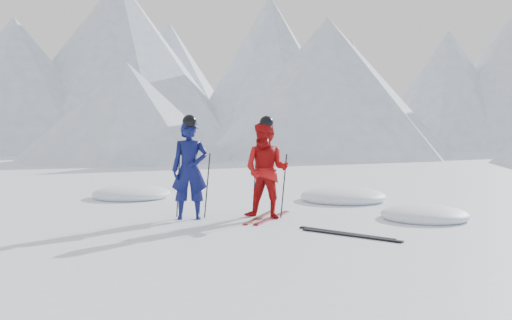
# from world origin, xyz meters

# --- Properties ---
(ground) EXTENTS (160.00, 160.00, 0.00)m
(ground) POSITION_xyz_m (0.00, 0.00, 0.00)
(ground) COLOR white
(ground) RESTS_ON ground
(mountain_range) EXTENTS (106.15, 62.94, 15.53)m
(mountain_range) POSITION_xyz_m (5.71, 35.31, 6.72)
(mountain_range) COLOR #B2BCD1
(mountain_range) RESTS_ON ground
(skier_blue) EXTENTS (0.78, 0.64, 1.83)m
(skier_blue) POSITION_xyz_m (-2.78, 0.18, 0.91)
(skier_blue) COLOR #0C1148
(skier_blue) RESTS_ON ground
(skier_red) EXTENTS (0.93, 0.75, 1.81)m
(skier_red) POSITION_xyz_m (-1.44, 0.64, 0.90)
(skier_red) COLOR #AB0D0E
(skier_red) RESTS_ON ground
(pole_blue_left) EXTENTS (0.12, 0.09, 1.22)m
(pole_blue_left) POSITION_xyz_m (-3.08, 0.33, 0.61)
(pole_blue_left) COLOR black
(pole_blue_left) RESTS_ON ground
(pole_blue_right) EXTENTS (0.12, 0.07, 1.22)m
(pole_blue_right) POSITION_xyz_m (-2.53, 0.43, 0.61)
(pole_blue_right) COLOR black
(pole_blue_right) RESTS_ON ground
(pole_red_left) EXTENTS (0.12, 0.10, 1.20)m
(pole_red_left) POSITION_xyz_m (-1.74, 0.89, 0.60)
(pole_red_left) COLOR black
(pole_red_left) RESTS_ON ground
(pole_red_right) EXTENTS (0.12, 0.09, 1.20)m
(pole_red_right) POSITION_xyz_m (-1.14, 0.79, 0.60)
(pole_red_right) COLOR black
(pole_red_right) RESTS_ON ground
(ski_worn_left) EXTENTS (0.16, 1.70, 0.03)m
(ski_worn_left) POSITION_xyz_m (-1.56, 0.64, 0.01)
(ski_worn_left) COLOR black
(ski_worn_left) RESTS_ON ground
(ski_worn_right) EXTENTS (0.27, 1.70, 0.03)m
(ski_worn_right) POSITION_xyz_m (-1.32, 0.64, 0.01)
(ski_worn_right) COLOR black
(ski_worn_right) RESTS_ON ground
(ski_loose_a) EXTENTS (1.59, 0.77, 0.03)m
(ski_loose_a) POSITION_xyz_m (0.17, -0.55, 0.01)
(ski_loose_a) COLOR black
(ski_loose_a) RESTS_ON ground
(ski_loose_b) EXTENTS (1.61, 0.72, 0.03)m
(ski_loose_b) POSITION_xyz_m (0.27, -0.70, 0.01)
(ski_loose_b) COLOR black
(ski_loose_b) RESTS_ON ground
(snow_lumps) EXTENTS (10.29, 5.26, 0.44)m
(snow_lumps) POSITION_xyz_m (-1.39, 2.60, 0.00)
(snow_lumps) COLOR white
(snow_lumps) RESTS_ON ground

